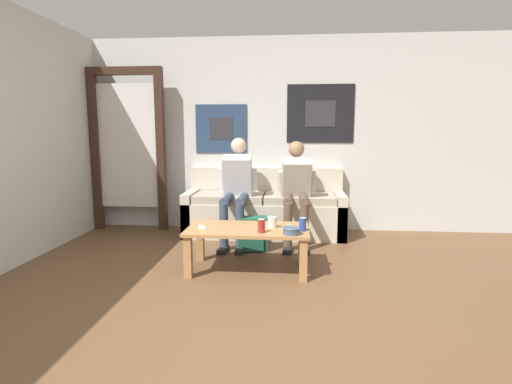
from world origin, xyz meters
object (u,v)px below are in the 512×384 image
(ceramic_bowl, at_px, (292,230))
(person_seated_teen, at_px, (296,187))
(backpack, at_px, (253,235))
(game_controller_near_right, at_px, (202,227))
(drink_can_blue, at_px, (303,224))
(game_controller_near_left, at_px, (288,227))
(couch, at_px, (264,211))
(drink_can_red, at_px, (261,226))
(pillar_candle, at_px, (272,222))
(person_seated_adult, at_px, (236,186))
(coffee_table, at_px, (248,235))

(ceramic_bowl, bearing_deg, person_seated_teen, 87.61)
(backpack, height_order, game_controller_near_right, game_controller_near_right)
(ceramic_bowl, bearing_deg, drink_can_blue, 52.25)
(drink_can_blue, bearing_deg, game_controller_near_left, 150.88)
(couch, relative_size, drink_can_red, 16.32)
(pillar_candle, distance_m, drink_can_red, 0.21)
(drink_can_red, distance_m, game_controller_near_right, 0.58)
(couch, distance_m, game_controller_near_left, 1.41)
(pillar_candle, height_order, game_controller_near_right, pillar_candle)
(ceramic_bowl, bearing_deg, pillar_candle, 128.80)
(person_seated_adult, distance_m, game_controller_near_left, 1.21)
(person_seated_teen, xyz_separation_m, game_controller_near_right, (-0.89, -1.10, -0.24))
(backpack, bearing_deg, drink_can_blue, -53.58)
(game_controller_near_right, bearing_deg, couch, 71.25)
(pillar_candle, bearing_deg, coffee_table, -175.17)
(drink_can_blue, bearing_deg, backpack, 126.42)
(drink_can_red, bearing_deg, drink_can_blue, 14.16)
(couch, relative_size, ceramic_bowl, 12.69)
(couch, xyz_separation_m, person_seated_adult, (-0.31, -0.36, 0.38))
(person_seated_adult, bearing_deg, pillar_candle, -64.21)
(backpack, height_order, drink_can_red, drink_can_red)
(couch, bearing_deg, drink_can_blue, -72.84)
(ceramic_bowl, xyz_separation_m, drink_can_red, (-0.27, 0.04, 0.03))
(coffee_table, height_order, person_seated_teen, person_seated_teen)
(coffee_table, distance_m, ceramic_bowl, 0.47)
(couch, height_order, person_seated_teen, person_seated_teen)
(couch, relative_size, backpack, 5.39)
(couch, relative_size, drink_can_blue, 16.32)
(backpack, bearing_deg, coffee_table, -88.41)
(couch, relative_size, game_controller_near_left, 13.95)
(game_controller_near_right, bearing_deg, person_seated_adult, 80.72)
(backpack, height_order, game_controller_near_left, game_controller_near_left)
(pillar_candle, relative_size, game_controller_near_left, 0.83)
(drink_can_blue, relative_size, game_controller_near_left, 0.85)
(coffee_table, bearing_deg, game_controller_near_right, -170.26)
(backpack, bearing_deg, couch, 83.31)
(drink_can_blue, xyz_separation_m, drink_can_red, (-0.37, -0.09, 0.00))
(couch, xyz_separation_m, drink_can_red, (0.07, -1.54, 0.18))
(backpack, relative_size, game_controller_near_right, 2.68)
(coffee_table, distance_m, person_seated_adult, 1.09)
(drink_can_blue, relative_size, game_controller_near_right, 0.88)
(person_seated_teen, bearing_deg, game_controller_near_right, -128.88)
(coffee_table, xyz_separation_m, ceramic_bowl, (0.41, -0.21, 0.11))
(person_seated_adult, bearing_deg, game_controller_near_right, -99.28)
(couch, xyz_separation_m, pillar_candle, (0.16, -1.35, 0.17))
(coffee_table, height_order, game_controller_near_right, game_controller_near_right)
(coffee_table, xyz_separation_m, person_seated_teen, (0.47, 1.03, 0.32))
(backpack, distance_m, drink_can_blue, 0.95)
(coffee_table, height_order, drink_can_red, drink_can_red)
(ceramic_bowl, bearing_deg, game_controller_near_left, 99.53)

